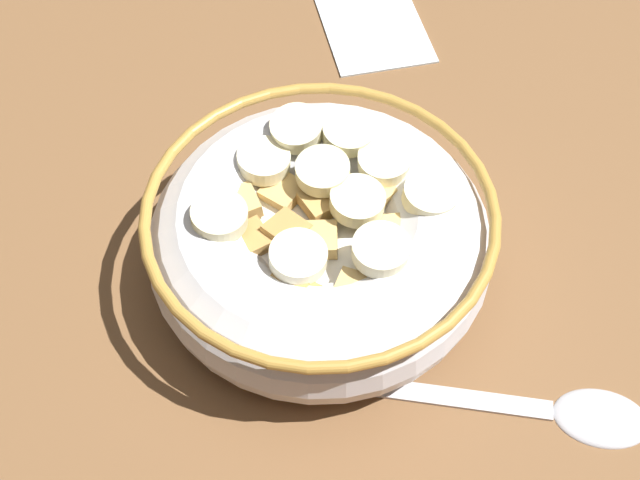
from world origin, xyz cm
name	(u,v)px	position (x,y,z in cm)	size (l,w,h in cm)	color
ground_plane	(320,282)	(0.00, 0.00, -1.00)	(108.89, 108.89, 2.00)	brown
cereal_bowl	(320,237)	(-0.03, 0.01, 3.22)	(17.80, 17.80, 6.76)	silver
spoon	(565,410)	(7.52, 12.36, 0.35)	(3.50, 15.00, 0.80)	#B7B7BC
folded_napkin	(369,15)	(-21.70, 2.13, 0.15)	(11.25, 6.75, 0.30)	silver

